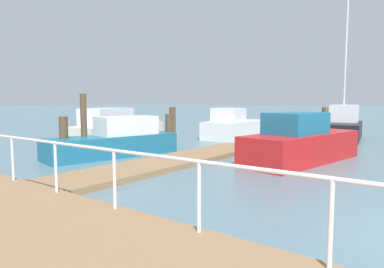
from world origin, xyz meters
The scene contains 13 objects.
floating_dock centered at (2.29, 9.11, 0.09)m, with size 11.57×2.00×0.18m, color #93704C.
boardwalk_railing centered at (-3.15, 7.50, 1.25)m, with size 0.06×25.99×1.08m.
dock_piling_0 centered at (11.89, 7.48, 0.85)m, with size 0.32×0.32×1.70m, color brown.
dock_piling_1 centered at (7.12, 12.95, 0.99)m, with size 0.34×0.34×1.97m, color brown.
dock_piling_2 centered at (7.66, 5.13, 1.03)m, with size 0.26×0.26×2.05m, color brown.
dock_piling_3 centered at (1.35, 12.75, 1.30)m, with size 0.25×0.25×2.60m, color brown.
dock_piling_4 centered at (0.49, 12.85, 0.86)m, with size 0.33×0.33×1.72m, color brown.
dock_piling_5 centered at (5.03, 11.41, 0.85)m, with size 0.34×0.34×1.70m, color brown.
moored_boat_0 centered at (11.38, 11.63, 0.69)m, with size 4.68×2.18×1.88m.
moored_boat_2 centered at (5.72, 15.89, 0.73)m, with size 6.86×3.17×1.92m.
moored_boat_3 centered at (15.15, 6.18, 0.79)m, with size 5.27×2.72×8.32m.
moored_boat_4 centered at (2.48, 12.14, 0.64)m, with size 5.78×2.71×1.65m.
moored_boat_5 centered at (5.75, 5.44, 0.73)m, with size 5.96×2.85×1.88m.
Camera 1 is at (-7.16, 0.91, 2.33)m, focal length 32.44 mm.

